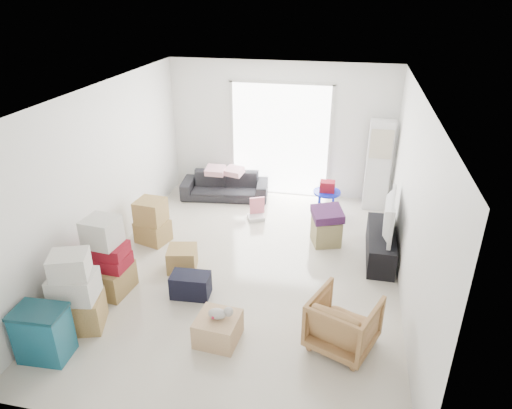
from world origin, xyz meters
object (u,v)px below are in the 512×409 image
Objects in this scene: ottoman at (326,231)px; tv_console at (380,245)px; armchair at (344,320)px; storage_bins at (43,333)px; ac_tower at (378,166)px; television at (383,228)px; sofa at (225,182)px; wood_crate at (218,329)px; kids_table at (327,190)px.

tv_console is at bearing -17.33° from ottoman.
armchair reaches higher than storage_bins.
storage_bins is (-3.85, -4.93, -0.54)m from ac_tower.
storage_bins reaches higher than tv_console.
television is at bearing 0.00° from tv_console.
wood_crate is at bearing -82.67° from sofa.
television is 3.13m from wood_crate.
sofa reaches higher than tv_console.
armchair reaches higher than ottoman.
armchair is at bearing -81.35° from ottoman.
sofa reaches higher than storage_bins.
ottoman is at bearing 162.67° from tv_console.
ac_tower is 3.47× the size of wood_crate.
tv_console is at bearing -56.30° from kids_table.
kids_table is at bearing 93.92° from ottoman.
kids_table is 3.97m from wood_crate.
ac_tower is at bearing 25.51° from kids_table.
storage_bins is 1.02× the size of kids_table.
tv_console is at bearing -88.47° from ac_tower.
ac_tower is 1.92m from ottoman.
television is at bearing -81.01° from armchair.
storage_bins reaches higher than television.
sofa is at bearing 79.92° from storage_bins.
storage_bins is (-3.39, -0.90, -0.04)m from armchair.
ottoman is at bearing -117.44° from ac_tower.
ottoman is 0.88× the size of wood_crate.
storage_bins is at bearing -160.29° from wood_crate.
television is 2.22m from armchair.
ac_tower is 3.97× the size of ottoman.
television is 1.73m from kids_table.
wood_crate is at bearing 19.71° from storage_bins.
ottoman is at bearing 77.24° from television.
armchair is (-0.51, -2.15, -0.15)m from television.
ottoman is 0.68× the size of kids_table.
wood_crate is (-2.01, -2.38, -0.36)m from television.
television is at bearing 49.85° from wood_crate.
tv_console is 4.96m from storage_bins.
television is at bearing -17.33° from ottoman.
armchair is at bearing -82.88° from kids_table.
sofa is 2.62× the size of storage_bins.
wood_crate is at bearing -105.29° from kids_table.
ac_tower is at bearing 91.53° from tv_console.
television is at bearing -36.47° from sofa.
kids_table is (-0.96, 1.44, -0.06)m from television.
ac_tower is at bearing -74.18° from armchair.
ac_tower is 1.99m from tv_console.
wood_crate is at bearing -114.69° from ac_tower.
kids_table is at bearing -14.72° from sofa.
armchair is 2.46m from ottoman.
wood_crate is (-2.01, -2.38, -0.06)m from tv_console.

